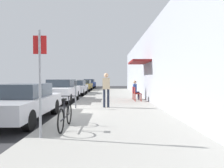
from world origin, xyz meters
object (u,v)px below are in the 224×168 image
cafe_chair_0 (137,93)px  parked_car_2 (76,87)px  parked_car_1 (62,90)px  pedestrian_standing (106,87)px  parked_car_0 (23,102)px  street_sign (40,75)px  cafe_chair_1 (135,92)px  seated_patron_1 (136,89)px  parked_car_4 (89,83)px  parked_car_3 (84,85)px  parking_meter (76,92)px  bicycle_0 (65,116)px

cafe_chair_0 → parked_car_2: bearing=127.0°
parked_car_1 → pedestrian_standing: 4.48m
parked_car_0 → street_sign: (1.50, -2.44, 0.93)m
cafe_chair_1 → seated_patron_1: seated_patron_1 is taller
parked_car_4 → cafe_chair_1: size_ratio=5.06×
parked_car_4 → pedestrian_standing: pedestrian_standing is taller
cafe_chair_1 → seated_patron_1: bearing=0.8°
cafe_chair_0 → pedestrian_standing: bearing=-126.1°
parked_car_4 → cafe_chair_1: bearing=-74.4°
parked_car_0 → cafe_chair_0: 7.04m
parked_car_2 → parked_car_3: bearing=90.0°
cafe_chair_0 → parked_car_1: bearing=171.5°
parked_car_2 → parked_car_3: (0.00, 5.84, 0.00)m
parked_car_0 → parking_meter: (1.55, 2.21, 0.18)m
parked_car_3 → cafe_chair_1: size_ratio=5.06×
bicycle_0 → parked_car_0: bearing=140.9°
parking_meter → pedestrian_standing: bearing=11.8°
parked_car_1 → parking_meter: (1.55, -3.60, 0.13)m
parked_car_1 → street_sign: bearing=-79.7°
parked_car_3 → cafe_chair_1: (4.88, -11.38, -0.08)m
parked_car_0 → pedestrian_standing: bearing=39.8°
bicycle_0 → seated_patron_1: size_ratio=1.33×
street_sign → pedestrian_standing: street_sign is taller
parking_meter → street_sign: (-0.05, -4.65, 0.75)m
parked_car_3 → cafe_chair_1: bearing=-66.8°
parking_meter → street_sign: street_sign is taller
parked_car_3 → cafe_chair_1: parked_car_3 is taller
parked_car_4 → seated_patron_1: bearing=-74.3°
parked_car_4 → bicycle_0: (1.91, -25.10, -0.25)m
parked_car_1 → bicycle_0: parked_car_1 is taller
parked_car_2 → parked_car_3: parked_car_3 is taller
parked_car_0 → bicycle_0: (1.91, -1.55, -0.23)m
parking_meter → cafe_chair_1: size_ratio=1.52×
parked_car_1 → parked_car_3: size_ratio=1.00×
parked_car_2 → parked_car_0: bearing=-90.0°
cafe_chair_1 → pedestrian_standing: (-1.87, -3.50, 0.50)m
parked_car_1 → parking_meter: parked_car_1 is taller
parked_car_4 → parking_meter: size_ratio=3.33×
parked_car_2 → seated_patron_1: (4.94, -5.54, 0.12)m
parked_car_1 → parked_car_2: 5.75m
seated_patron_1 → pedestrian_standing: pedestrian_standing is taller
bicycle_0 → parked_car_2: bearing=98.3°
parked_car_0 → cafe_chair_1: size_ratio=5.06×
parking_meter → bicycle_0: (0.36, -3.76, -0.41)m
street_sign → pedestrian_standing: 5.20m
parked_car_2 → street_sign: size_ratio=1.69×
parked_car_1 → seated_patron_1: (4.94, 0.21, 0.06)m
parked_car_0 → seated_patron_1: (4.94, 6.01, 0.11)m
parked_car_1 → parked_car_4: size_ratio=1.00×
parked_car_1 → parking_meter: size_ratio=3.33×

